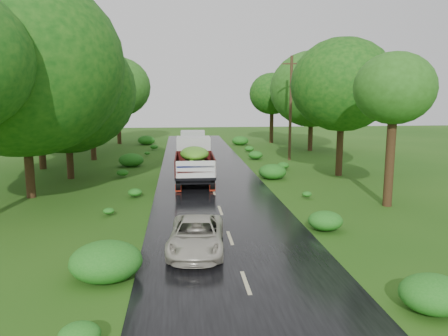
{
  "coord_description": "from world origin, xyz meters",
  "views": [
    {
      "loc": [
        -1.84,
        -11.81,
        5.44
      ],
      "look_at": [
        0.38,
        9.98,
        1.7
      ],
      "focal_mm": 35.0,
      "sensor_mm": 36.0,
      "label": 1
    }
  ],
  "objects": [
    {
      "name": "ground",
      "position": [
        0.0,
        0.0,
        0.0
      ],
      "size": [
        120.0,
        120.0,
        0.0
      ],
      "primitive_type": "plane",
      "color": "#1C4A10",
      "rests_on": "ground"
    },
    {
      "name": "road",
      "position": [
        0.0,
        5.0,
        0.01
      ],
      "size": [
        6.5,
        80.0,
        0.02
      ],
      "primitive_type": "cube",
      "color": "black",
      "rests_on": "ground"
    },
    {
      "name": "road_lines",
      "position": [
        0.0,
        6.0,
        0.02
      ],
      "size": [
        0.12,
        69.6,
        0.0
      ],
      "color": "#BFB78C",
      "rests_on": "road"
    },
    {
      "name": "truck_near",
      "position": [
        -0.99,
        14.85,
        1.49
      ],
      "size": [
        2.31,
        6.31,
        2.64
      ],
      "rotation": [
        0.0,
        0.0,
        -0.01
      ],
      "color": "black",
      "rests_on": "ground"
    },
    {
      "name": "truck_far",
      "position": [
        -0.81,
        22.82,
        1.35
      ],
      "size": [
        2.17,
        5.75,
        2.39
      ],
      "rotation": [
        0.0,
        0.0,
        -0.03
      ],
      "color": "black",
      "rests_on": "ground"
    },
    {
      "name": "car",
      "position": [
        -1.32,
        2.75,
        0.58
      ],
      "size": [
        2.22,
        4.19,
        1.12
      ],
      "primitive_type": "imported",
      "rotation": [
        0.0,
        0.0,
        -0.09
      ],
      "color": "beige",
      "rests_on": "road"
    },
    {
      "name": "utility_pole",
      "position": [
        7.16,
        23.21,
        4.34
      ],
      "size": [
        1.45,
        0.48,
        8.44
      ],
      "rotation": [
        0.0,
        0.0,
        -0.26
      ],
      "color": "#382616",
      "rests_on": "ground"
    },
    {
      "name": "trees_left",
      "position": [
        -10.13,
        20.33,
        6.44
      ],
      "size": [
        7.35,
        34.46,
        9.41
      ],
      "color": "black",
      "rests_on": "ground"
    },
    {
      "name": "trees_right",
      "position": [
        9.34,
        23.87,
        5.72
      ],
      "size": [
        5.89,
        31.04,
        7.67
      ],
      "color": "black",
      "rests_on": "ground"
    },
    {
      "name": "shrubs",
      "position": [
        0.0,
        14.0,
        0.35
      ],
      "size": [
        11.9,
        44.0,
        0.7
      ],
      "color": "#1C6C19",
      "rests_on": "ground"
    }
  ]
}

